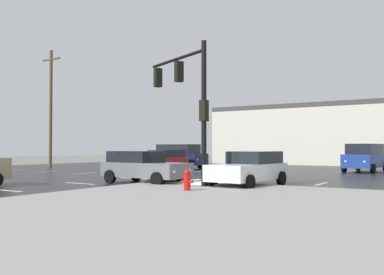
{
  "coord_description": "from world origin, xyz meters",
  "views": [
    {
      "loc": [
        15.65,
        -20.73,
        1.76
      ],
      "look_at": [
        -0.87,
        5.61,
        2.51
      ],
      "focal_mm": 39.92,
      "sensor_mm": 36.0,
      "label": 1
    }
  ],
  "objects": [
    {
      "name": "suv_blue",
      "position": [
        9.87,
        12.04,
        1.09
      ],
      "size": [
        2.55,
        4.98,
        2.03
      ],
      "rotation": [
        0.0,
        0.0,
        -1.67
      ],
      "color": "navy",
      "rests_on": "road_asphalt"
    },
    {
      "name": "sedan_red",
      "position": [
        -3.22,
        5.18,
        0.85
      ],
      "size": [
        2.34,
        4.65,
        1.58
      ],
      "rotation": [
        0.0,
        0.0,
        -1.66
      ],
      "color": "#B21919",
      "rests_on": "road_asphalt"
    },
    {
      "name": "snow_strip_curbside",
      "position": [
        5.0,
        -4.0,
        0.17
      ],
      "size": [
        4.0,
        1.6,
        0.06
      ],
      "primitive_type": "cube",
      "color": "white",
      "rests_on": "sidewalk_corner"
    },
    {
      "name": "fire_hydrant",
      "position": [
        6.87,
        -7.08,
        0.54
      ],
      "size": [
        0.48,
        0.26,
        0.79
      ],
      "color": "red",
      "rests_on": "sidewalk_corner"
    },
    {
      "name": "suv_navy",
      "position": [
        -4.32,
        8.94,
        1.09
      ],
      "size": [
        4.94,
        2.43,
        2.03
      ],
      "rotation": [
        0.0,
        0.0,
        -0.07
      ],
      "color": "#141E47",
      "rests_on": "road_asphalt"
    },
    {
      "name": "ground_plane",
      "position": [
        0.0,
        0.0,
        0.0
      ],
      "size": [
        120.0,
        120.0,
        0.0
      ],
      "primitive_type": "plane",
      "color": "slate"
    },
    {
      "name": "sedan_grey",
      "position": [
        2.59,
        -4.39,
        0.85
      ],
      "size": [
        4.65,
        2.32,
        1.58
      ],
      "rotation": [
        0.0,
        0.0,
        -0.08
      ],
      "color": "slate",
      "rests_on": "road_asphalt"
    },
    {
      "name": "road_asphalt",
      "position": [
        0.0,
        0.0,
        0.01
      ],
      "size": [
        44.0,
        44.0,
        0.02
      ],
      "primitive_type": "cube",
      "color": "#232326",
      "rests_on": "ground_plane"
    },
    {
      "name": "sedan_white",
      "position": [
        7.68,
        -3.14,
        0.85
      ],
      "size": [
        2.28,
        4.63,
        1.58
      ],
      "rotation": [
        0.0,
        0.0,
        -1.64
      ],
      "color": "white",
      "rests_on": "road_asphalt"
    },
    {
      "name": "utility_pole_far",
      "position": [
        -15.02,
        4.57,
        5.44
      ],
      "size": [
        2.2,
        0.28,
        10.43
      ],
      "color": "brown",
      "rests_on": "ground_plane"
    },
    {
      "name": "sidewalk_corner",
      "position": [
        12.0,
        -12.0,
        0.07
      ],
      "size": [
        18.0,
        18.0,
        0.14
      ],
      "primitive_type": "cube",
      "color": "gray",
      "rests_on": "ground_plane"
    },
    {
      "name": "traffic_signal_mast",
      "position": [
        5.37,
        -4.64,
        4.23
      ],
      "size": [
        4.28,
        2.13,
        6.19
      ],
      "rotation": [
        0.0,
        0.0,
        2.71
      ],
      "color": "black",
      "rests_on": "sidewalk_corner"
    },
    {
      "name": "strip_building_background",
      "position": [
        1.23,
        25.2,
        3.15
      ],
      "size": [
        18.4,
        8.0,
        6.3
      ],
      "color": "beige",
      "rests_on": "ground_plane"
    },
    {
      "name": "lane_markings",
      "position": [
        1.2,
        -1.38,
        0.02
      ],
      "size": [
        36.15,
        36.15,
        0.01
      ],
      "color": "silver",
      "rests_on": "road_asphalt"
    }
  ]
}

